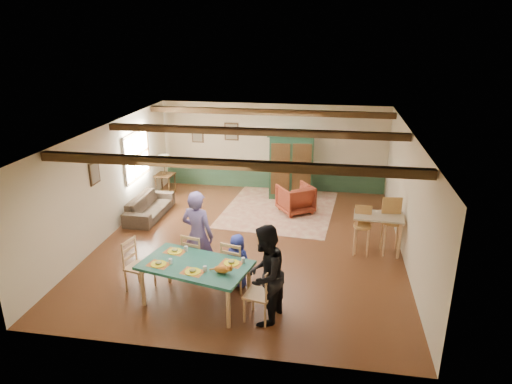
% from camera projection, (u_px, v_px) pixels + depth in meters
% --- Properties ---
extents(floor, '(8.00, 8.00, 0.00)m').
position_uv_depth(floor, '(250.00, 242.00, 10.92)').
color(floor, '#492514').
rests_on(floor, ground).
extents(wall_back, '(7.00, 0.02, 2.70)m').
position_uv_depth(wall_back, '(273.00, 147.00, 14.17)').
color(wall_back, beige).
rests_on(wall_back, floor).
extents(wall_left, '(0.02, 8.00, 2.70)m').
position_uv_depth(wall_left, '(108.00, 181.00, 11.00)').
color(wall_left, beige).
rests_on(wall_left, floor).
extents(wall_right, '(0.02, 8.00, 2.70)m').
position_uv_depth(wall_right, '(408.00, 198.00, 9.92)').
color(wall_right, beige).
rests_on(wall_right, floor).
extents(ceiling, '(7.00, 8.00, 0.02)m').
position_uv_depth(ceiling, '(250.00, 131.00, 10.00)').
color(ceiling, silver).
rests_on(ceiling, wall_back).
extents(wainscot_back, '(6.95, 0.03, 0.90)m').
position_uv_depth(wainscot_back, '(272.00, 175.00, 14.46)').
color(wainscot_back, '#203A27').
rests_on(wainscot_back, floor).
extents(ceiling_beam_front, '(6.95, 0.16, 0.16)m').
position_uv_depth(ceiling_beam_front, '(227.00, 164.00, 7.90)').
color(ceiling_beam_front, black).
rests_on(ceiling_beam_front, ceiling).
extents(ceiling_beam_mid, '(6.95, 0.16, 0.16)m').
position_uv_depth(ceiling_beam_mid, '(253.00, 132.00, 10.40)').
color(ceiling_beam_mid, black).
rests_on(ceiling_beam_mid, ceiling).
extents(ceiling_beam_back, '(6.95, 0.16, 0.16)m').
position_uv_depth(ceiling_beam_back, '(269.00, 112.00, 12.82)').
color(ceiling_beam_back, black).
rests_on(ceiling_beam_back, ceiling).
extents(window_left, '(0.06, 1.60, 1.30)m').
position_uv_depth(window_left, '(137.00, 155.00, 12.51)').
color(window_left, white).
rests_on(window_left, wall_left).
extents(picture_left_wall, '(0.04, 0.42, 0.52)m').
position_uv_depth(picture_left_wall, '(95.00, 173.00, 10.30)').
color(picture_left_wall, gray).
rests_on(picture_left_wall, wall_left).
extents(picture_back_a, '(0.45, 0.04, 0.55)m').
position_uv_depth(picture_back_a, '(231.00, 132.00, 14.19)').
color(picture_back_a, gray).
rests_on(picture_back_a, wall_back).
extents(picture_back_b, '(0.38, 0.04, 0.48)m').
position_uv_depth(picture_back_b, '(198.00, 135.00, 14.41)').
color(picture_back_b, gray).
rests_on(picture_back_b, wall_back).
extents(dining_table, '(2.15, 1.51, 0.81)m').
position_uv_depth(dining_table, '(196.00, 284.00, 8.38)').
color(dining_table, '#1B5646').
rests_on(dining_table, floor).
extents(dining_chair_far_left, '(0.55, 0.57, 1.03)m').
position_uv_depth(dining_chair_far_left, '(196.00, 256.00, 9.18)').
color(dining_chair_far_left, tan).
rests_on(dining_chair_far_left, floor).
extents(dining_chair_far_right, '(0.55, 0.57, 1.03)m').
position_uv_depth(dining_chair_far_right, '(236.00, 264.00, 8.86)').
color(dining_chair_far_right, tan).
rests_on(dining_chair_far_right, floor).
extents(dining_chair_end_left, '(0.57, 0.55, 1.03)m').
position_uv_depth(dining_chair_end_left, '(139.00, 266.00, 8.79)').
color(dining_chair_end_left, tan).
rests_on(dining_chair_end_left, floor).
extents(dining_chair_end_right, '(0.57, 0.55, 1.03)m').
position_uv_depth(dining_chair_end_right, '(259.00, 293.00, 7.88)').
color(dining_chair_end_right, tan).
rests_on(dining_chair_end_right, floor).
extents(person_man, '(0.77, 0.59, 1.87)m').
position_uv_depth(person_man, '(198.00, 235.00, 9.11)').
color(person_man, '#605089').
rests_on(person_man, floor).
extents(person_woman, '(0.86, 1.00, 1.79)m').
position_uv_depth(person_woman, '(265.00, 275.00, 7.72)').
color(person_woman, black).
rests_on(person_woman, floor).
extents(person_child, '(0.60, 0.46, 1.09)m').
position_uv_depth(person_child, '(237.00, 261.00, 8.92)').
color(person_child, '#27349E').
rests_on(person_child, floor).
extents(cat, '(0.42, 0.24, 0.20)m').
position_uv_depth(cat, '(222.00, 268.00, 7.89)').
color(cat, orange).
rests_on(cat, dining_table).
extents(place_setting_near_left, '(0.50, 0.42, 0.11)m').
position_uv_depth(place_setting_near_left, '(158.00, 262.00, 8.20)').
color(place_setting_near_left, yellow).
rests_on(place_setting_near_left, dining_table).
extents(place_setting_near_center, '(0.50, 0.42, 0.11)m').
position_uv_depth(place_setting_near_center, '(193.00, 270.00, 7.94)').
color(place_setting_near_center, yellow).
rests_on(place_setting_near_center, dining_table).
extents(place_setting_far_left, '(0.50, 0.42, 0.11)m').
position_uv_depth(place_setting_far_left, '(175.00, 249.00, 8.67)').
color(place_setting_far_left, yellow).
rests_on(place_setting_far_left, dining_table).
extents(place_setting_far_right, '(0.50, 0.42, 0.11)m').
position_uv_depth(place_setting_far_right, '(231.00, 261.00, 8.24)').
color(place_setting_far_right, yellow).
rests_on(place_setting_far_right, dining_table).
extents(area_rug, '(3.26, 3.77, 0.01)m').
position_uv_depth(area_rug, '(279.00, 209.00, 12.93)').
color(area_rug, beige).
rests_on(area_rug, floor).
extents(armoire, '(1.46, 0.70, 1.99)m').
position_uv_depth(armoire, '(291.00, 166.00, 13.52)').
color(armoire, black).
rests_on(armoire, floor).
extents(armchair, '(1.18, 1.19, 0.79)m').
position_uv_depth(armchair, '(295.00, 199.00, 12.59)').
color(armchair, '#4E170F').
rests_on(armchair, floor).
extents(sofa, '(0.78, 1.94, 0.56)m').
position_uv_depth(sofa, '(150.00, 206.00, 12.37)').
color(sofa, '#392E24').
rests_on(sofa, floor).
extents(end_table, '(0.56, 0.56, 0.65)m').
position_uv_depth(end_table, '(165.00, 184.00, 13.99)').
color(end_table, black).
rests_on(end_table, floor).
extents(table_lamp, '(0.36, 0.36, 0.59)m').
position_uv_depth(table_lamp, '(164.00, 165.00, 13.78)').
color(table_lamp, '#CCBB84').
rests_on(table_lamp, end_table).
extents(counter_table, '(1.12, 0.70, 0.90)m').
position_uv_depth(counter_table, '(377.00, 234.00, 10.32)').
color(counter_table, beige).
rests_on(counter_table, floor).
extents(bar_stool_left, '(0.41, 0.45, 1.11)m').
position_uv_depth(bar_stool_left, '(362.00, 231.00, 10.20)').
color(bar_stool_left, tan).
rests_on(bar_stool_left, floor).
extents(bar_stool_right, '(0.50, 0.54, 1.29)m').
position_uv_depth(bar_stool_right, '(392.00, 228.00, 10.16)').
color(bar_stool_right, tan).
rests_on(bar_stool_right, floor).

